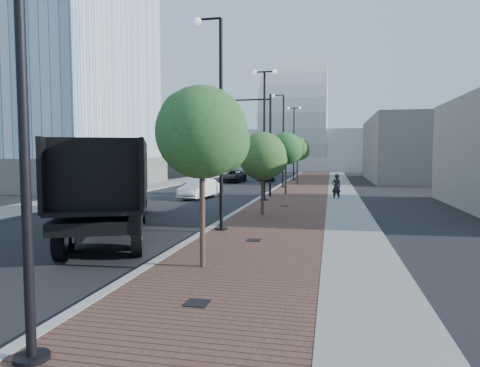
% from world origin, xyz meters
% --- Properties ---
extents(ground, '(220.00, 220.00, 0.00)m').
position_xyz_m(ground, '(0.00, 0.00, 0.00)').
color(ground, black).
extents(sidewalk, '(7.00, 140.00, 0.12)m').
position_xyz_m(sidewalk, '(3.50, 40.00, 0.06)').
color(sidewalk, '#4C2D23').
rests_on(sidewalk, ground).
extents(concrete_strip, '(2.40, 140.00, 0.13)m').
position_xyz_m(concrete_strip, '(6.20, 40.00, 0.07)').
color(concrete_strip, slate).
rests_on(concrete_strip, ground).
extents(curb, '(0.30, 140.00, 0.14)m').
position_xyz_m(curb, '(0.00, 40.00, 0.07)').
color(curb, gray).
rests_on(curb, ground).
extents(west_sidewalk, '(4.00, 140.00, 0.12)m').
position_xyz_m(west_sidewalk, '(-13.00, 40.00, 0.06)').
color(west_sidewalk, slate).
rests_on(west_sidewalk, ground).
extents(dump_truck, '(8.28, 13.95, 3.91)m').
position_xyz_m(dump_truck, '(-5.15, 11.50, 1.65)').
color(dump_truck, black).
rests_on(dump_truck, ground).
extents(white_sedan, '(2.24, 4.69, 1.48)m').
position_xyz_m(white_sedan, '(-4.61, 23.28, 0.74)').
color(white_sedan, white).
rests_on(white_sedan, ground).
extents(dark_car_mid, '(2.46, 5.28, 1.46)m').
position_xyz_m(dark_car_mid, '(-6.31, 42.07, 0.73)').
color(dark_car_mid, black).
rests_on(dark_car_mid, ground).
extents(dark_car_far, '(3.11, 4.58, 1.23)m').
position_xyz_m(dark_car_far, '(-2.85, 44.78, 0.62)').
color(dark_car_far, black).
rests_on(dark_car_far, ground).
extents(pedestrian, '(0.83, 0.70, 1.94)m').
position_xyz_m(pedestrian, '(5.62, 24.18, 0.97)').
color(pedestrian, black).
rests_on(pedestrian, ground).
extents(streetlight_0, '(1.72, 0.56, 9.28)m').
position_xyz_m(streetlight_0, '(0.60, -2.00, 4.82)').
color(streetlight_0, black).
rests_on(streetlight_0, ground).
extents(streetlight_1, '(1.44, 0.56, 9.21)m').
position_xyz_m(streetlight_1, '(0.49, 10.00, 4.34)').
color(streetlight_1, black).
rests_on(streetlight_1, ground).
extents(streetlight_2, '(1.72, 0.56, 9.28)m').
position_xyz_m(streetlight_2, '(0.60, 22.00, 4.82)').
color(streetlight_2, black).
rests_on(streetlight_2, ground).
extents(streetlight_3, '(1.44, 0.56, 9.21)m').
position_xyz_m(streetlight_3, '(0.49, 34.00, 4.34)').
color(streetlight_3, black).
rests_on(streetlight_3, ground).
extents(streetlight_4, '(1.72, 0.56, 9.28)m').
position_xyz_m(streetlight_4, '(0.60, 46.00, 4.82)').
color(streetlight_4, black).
rests_on(streetlight_4, ground).
extents(traffic_mast, '(5.09, 0.20, 8.00)m').
position_xyz_m(traffic_mast, '(-0.30, 25.00, 4.98)').
color(traffic_mast, black).
rests_on(traffic_mast, ground).
extents(tree_0, '(2.67, 2.67, 5.36)m').
position_xyz_m(tree_0, '(1.65, 4.02, 4.01)').
color(tree_0, '#382619').
rests_on(tree_0, ground).
extents(tree_1, '(2.62, 2.61, 4.59)m').
position_xyz_m(tree_1, '(1.65, 15.02, 3.27)').
color(tree_1, '#382619').
rests_on(tree_1, ground).
extents(tree_2, '(2.66, 2.66, 5.17)m').
position_xyz_m(tree_2, '(1.65, 27.02, 3.83)').
color(tree_2, '#382619').
rests_on(tree_2, ground).
extents(tree_3, '(2.60, 2.58, 5.23)m').
position_xyz_m(tree_3, '(1.65, 39.02, 3.93)').
color(tree_3, '#382619').
rests_on(tree_3, ground).
extents(tower_podium, '(19.00, 19.00, 3.00)m').
position_xyz_m(tower_podium, '(-24.00, 32.00, 1.50)').
color(tower_podium, '#625D58').
rests_on(tower_podium, ground).
extents(convention_center, '(50.00, 30.00, 50.00)m').
position_xyz_m(convention_center, '(-2.00, 85.00, 6.00)').
color(convention_center, '#A3A8AD').
rests_on(convention_center, ground).
extents(commercial_block_nw, '(14.00, 20.00, 10.00)m').
position_xyz_m(commercial_block_nw, '(-20.00, 60.00, 5.00)').
color(commercial_block_nw, '#68635E').
rests_on(commercial_block_nw, ground).
extents(commercial_block_ne, '(12.00, 22.00, 8.00)m').
position_xyz_m(commercial_block_ne, '(16.00, 50.00, 4.00)').
color(commercial_block_ne, '#64605A').
rests_on(commercial_block_ne, ground).
extents(utility_cover_0, '(0.50, 0.50, 0.02)m').
position_xyz_m(utility_cover_0, '(2.40, 1.00, 0.13)').
color(utility_cover_0, black).
rests_on(utility_cover_0, sidewalk).
extents(utility_cover_1, '(0.50, 0.50, 0.02)m').
position_xyz_m(utility_cover_1, '(2.40, 8.00, 0.13)').
color(utility_cover_1, black).
rests_on(utility_cover_1, sidewalk).
extents(utility_cover_2, '(0.50, 0.50, 0.02)m').
position_xyz_m(utility_cover_2, '(2.40, 19.00, 0.13)').
color(utility_cover_2, black).
rests_on(utility_cover_2, sidewalk).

